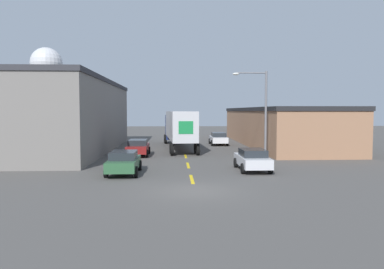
{
  "coord_description": "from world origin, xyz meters",
  "views": [
    {
      "loc": [
        -1.1,
        -18.8,
        4.07
      ],
      "look_at": [
        0.35,
        10.04,
        2.24
      ],
      "focal_mm": 35.0,
      "sensor_mm": 36.0,
      "label": 1
    }
  ],
  "objects_px": {
    "parked_car_left_near": "(124,162)",
    "water_tower": "(46,64)",
    "semi_truck": "(179,126)",
    "parked_car_left_far": "(138,147)",
    "street_lamp": "(261,107)",
    "parked_car_right_far": "(218,138)",
    "parked_car_right_near": "(252,159)"
  },
  "relations": [
    {
      "from": "parked_car_right_far",
      "to": "parked_car_right_near",
      "type": "bearing_deg",
      "value": -90.0
    },
    {
      "from": "water_tower",
      "to": "parked_car_right_far",
      "type": "bearing_deg",
      "value": -43.63
    },
    {
      "from": "semi_truck",
      "to": "parked_car_right_far",
      "type": "xyz_separation_m",
      "value": [
        4.79,
        3.55,
        -1.64
      ]
    },
    {
      "from": "parked_car_left_near",
      "to": "semi_truck",
      "type": "bearing_deg",
      "value": 77.16
    },
    {
      "from": "parked_car_left_near",
      "to": "parked_car_right_far",
      "type": "height_order",
      "value": "same"
    },
    {
      "from": "semi_truck",
      "to": "parked_car_left_near",
      "type": "xyz_separation_m",
      "value": [
        -3.8,
        -16.67,
        -1.64
      ]
    },
    {
      "from": "parked_car_left_near",
      "to": "parked_car_right_near",
      "type": "bearing_deg",
      "value": 6.32
    },
    {
      "from": "parked_car_left_near",
      "to": "water_tower",
      "type": "distance_m",
      "value": 53.62
    },
    {
      "from": "parked_car_left_near",
      "to": "water_tower",
      "type": "xyz_separation_m",
      "value": [
        -20.58,
        48.03,
        12.03
      ]
    },
    {
      "from": "semi_truck",
      "to": "parked_car_right_far",
      "type": "distance_m",
      "value": 6.19
    },
    {
      "from": "parked_car_left_far",
      "to": "street_lamp",
      "type": "xyz_separation_m",
      "value": [
        10.67,
        -2.56,
        3.6
      ]
    },
    {
      "from": "semi_truck",
      "to": "parked_car_left_near",
      "type": "distance_m",
      "value": 17.17
    },
    {
      "from": "parked_car_right_far",
      "to": "water_tower",
      "type": "bearing_deg",
      "value": 136.37
    },
    {
      "from": "parked_car_left_near",
      "to": "parked_car_right_far",
      "type": "distance_m",
      "value": 21.97
    },
    {
      "from": "semi_truck",
      "to": "street_lamp",
      "type": "height_order",
      "value": "street_lamp"
    },
    {
      "from": "parked_car_left_far",
      "to": "parked_car_right_far",
      "type": "height_order",
      "value": "same"
    },
    {
      "from": "parked_car_left_far",
      "to": "water_tower",
      "type": "height_order",
      "value": "water_tower"
    },
    {
      "from": "semi_truck",
      "to": "parked_car_right_far",
      "type": "relative_size",
      "value": 3.56
    },
    {
      "from": "parked_car_left_near",
      "to": "parked_car_right_near",
      "type": "height_order",
      "value": "same"
    },
    {
      "from": "water_tower",
      "to": "street_lamp",
      "type": "xyz_separation_m",
      "value": [
        31.25,
        -40.8,
        -8.43
      ]
    },
    {
      "from": "parked_car_right_near",
      "to": "water_tower",
      "type": "height_order",
      "value": "water_tower"
    },
    {
      "from": "semi_truck",
      "to": "parked_car_left_far",
      "type": "relative_size",
      "value": 3.56
    },
    {
      "from": "parked_car_right_near",
      "to": "street_lamp",
      "type": "xyz_separation_m",
      "value": [
        2.07,
        6.28,
        3.6
      ]
    },
    {
      "from": "parked_car_right_far",
      "to": "semi_truck",
      "type": "bearing_deg",
      "value": -143.5
    },
    {
      "from": "semi_truck",
      "to": "parked_car_right_far",
      "type": "height_order",
      "value": "semi_truck"
    },
    {
      "from": "parked_car_right_far",
      "to": "water_tower",
      "type": "relative_size",
      "value": 0.28
    },
    {
      "from": "semi_truck",
      "to": "water_tower",
      "type": "distance_m",
      "value": 41.06
    },
    {
      "from": "semi_truck",
      "to": "water_tower",
      "type": "xyz_separation_m",
      "value": [
        -24.38,
        31.36,
        10.38
      ]
    },
    {
      "from": "parked_car_right_near",
      "to": "parked_car_left_far",
      "type": "relative_size",
      "value": 1.0
    },
    {
      "from": "parked_car_left_near",
      "to": "water_tower",
      "type": "bearing_deg",
      "value": 113.19
    },
    {
      "from": "semi_truck",
      "to": "parked_car_left_near",
      "type": "bearing_deg",
      "value": -106.66
    },
    {
      "from": "parked_car_right_far",
      "to": "water_tower",
      "type": "distance_m",
      "value": 42.06
    }
  ]
}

